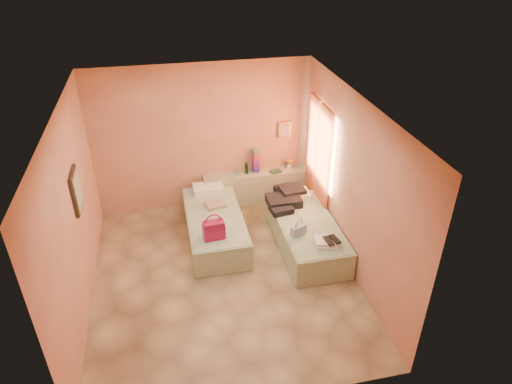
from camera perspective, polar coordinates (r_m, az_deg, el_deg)
ground at (r=7.35m, az=-4.01°, el=-10.53°), size 4.50×4.50×0.00m
room_walls at (r=6.83m, az=-3.56°, el=4.19°), size 4.02×4.51×2.81m
headboard_ledge at (r=8.98m, az=0.03°, el=0.59°), size 2.05×0.30×0.65m
bed_left at (r=8.01m, az=-5.16°, el=-4.31°), size 0.91×2.00×0.50m
bed_right at (r=7.85m, az=6.29°, el=-5.24°), size 0.91×2.00×0.50m
water_bottle at (r=8.75m, az=-1.21°, el=2.98°), size 0.07×0.07×0.22m
rainbow_box at (r=8.76m, az=-0.06°, el=3.92°), size 0.12×0.12×0.47m
small_dish at (r=8.76m, az=-2.32°, el=2.29°), size 0.12×0.12×0.03m
green_book at (r=8.84m, az=2.50°, el=2.58°), size 0.23×0.19×0.03m
flower_vase at (r=8.98m, az=4.15°, el=3.70°), size 0.19×0.19×0.23m
magenta_handbag at (r=7.23m, az=-5.30°, el=-4.69°), size 0.36×0.22×0.32m
khaki_garment at (r=8.09m, az=-5.09°, el=-1.56°), size 0.38×0.33×0.06m
clothes_pile at (r=8.09m, az=3.86°, el=-0.92°), size 0.73×0.73×0.19m
blue_handbag at (r=7.35m, az=5.33°, el=-4.76°), size 0.28×0.21×0.16m
towel_stack at (r=7.20m, az=8.86°, el=-6.21°), size 0.40×0.36×0.10m
sandal_pair at (r=7.15m, az=9.49°, el=-5.97°), size 0.20×0.26×0.03m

